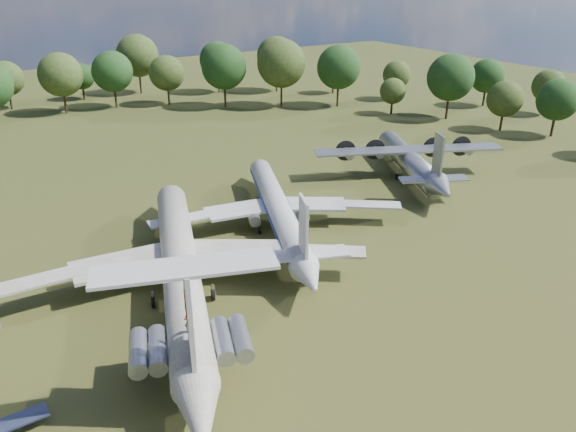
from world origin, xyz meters
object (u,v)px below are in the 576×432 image
tu104_jet (278,214)px  person_on_il62 (189,322)px  an12_transport (409,164)px  il62_airliner (181,272)px

tu104_jet → person_on_il62: bearing=-113.3°
an12_transport → person_on_il62: (-48.04, -26.58, 3.73)m
an12_transport → person_on_il62: 55.03m
an12_transport → tu104_jet: bearing=-143.9°
il62_airliner → an12_transport: size_ratio=1.53×
person_on_il62 → tu104_jet: bearing=-128.9°
tu104_jet → person_on_il62: size_ratio=22.82×
an12_transport → il62_airliner: bearing=-138.2°
tu104_jet → an12_transport: bearing=32.4°
il62_airliner → person_on_il62: bearing=-90.0°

